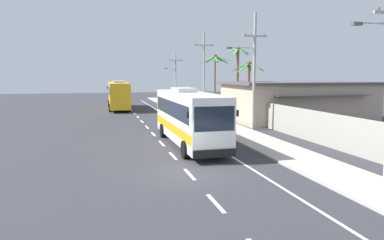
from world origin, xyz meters
TOP-DOWN VIEW (x-y plane):
  - ground_plane at (0.00, 0.00)m, footprint 160.00×160.00m
  - sidewalk_kerb at (6.80, 10.00)m, footprint 3.20×90.00m
  - lane_markings at (2.09, 14.62)m, footprint 3.47×71.00m
  - boundary_wall at (10.60, 14.00)m, footprint 0.24×60.00m
  - coach_bus_foreground at (1.73, 7.13)m, footprint 2.93×11.21m
  - coach_bus_far_lane at (-1.57, 33.99)m, footprint 3.01×12.06m
  - motorcycle_beside_bus at (4.27, 16.54)m, footprint 0.56×1.96m
  - pedestrian_near_kerb at (7.66, 21.19)m, footprint 0.36×0.36m
  - utility_pole_mid at (8.67, 12.07)m, footprint 3.61×0.24m
  - utility_pole_far at (8.78, 27.29)m, footprint 2.59×0.24m
  - utility_pole_distant at (8.26, 42.52)m, footprint 3.08×0.24m
  - palm_nearest at (10.71, 28.65)m, footprint 3.72×3.90m
  - palm_second at (10.28, 19.73)m, footprint 2.94×2.79m
  - palm_third at (10.22, 16.57)m, footprint 3.35×3.34m
  - roadside_building at (16.02, 17.15)m, footprint 14.86×9.52m

SIDE VIEW (x-z plane):
  - ground_plane at x=0.00m, z-range 0.00..0.00m
  - lane_markings at x=2.09m, z-range 0.00..0.01m
  - sidewalk_kerb at x=6.80m, z-range 0.00..0.14m
  - motorcycle_beside_bus at x=4.27m, z-range -0.14..1.43m
  - pedestrian_near_kerb at x=7.66m, z-range 0.19..1.95m
  - boundary_wall at x=10.60m, z-range 0.00..2.25m
  - coach_bus_foreground at x=1.73m, z-range 0.08..3.92m
  - roadside_building at x=16.02m, z-range 0.02..4.06m
  - coach_bus_far_lane at x=-1.57m, z-range 0.08..4.03m
  - palm_third at x=10.22m, z-range 1.26..7.36m
  - utility_pole_distant at x=8.26m, z-range 0.29..8.56m
  - palm_second at x=10.28m, z-range 1.30..9.10m
  - utility_pole_far at x=8.78m, z-range 0.22..10.25m
  - utility_pole_mid at x=8.67m, z-range 0.27..10.22m
  - palm_nearest at x=10.71m, z-range 2.01..9.45m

